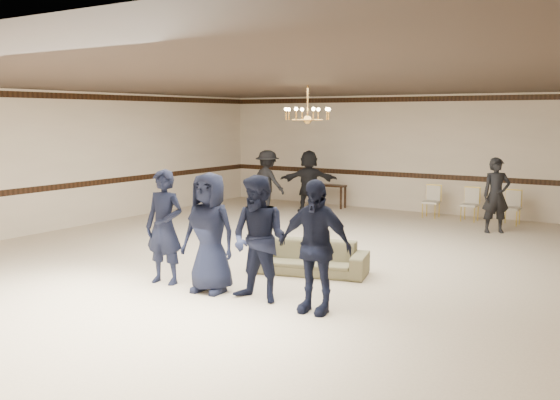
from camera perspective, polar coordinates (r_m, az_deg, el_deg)
The scene contains 16 objects.
room at distance 11.16m, azimuth -0.08°, elevation 2.45°, with size 12.01×14.01×3.21m.
chair_rail at distance 17.48m, azimuth 12.42°, elevation 2.20°, with size 12.00×0.02×0.14m, color black.
crown_molding at distance 17.41m, azimuth 12.62°, elevation 9.02°, with size 12.00×0.02×0.14m, color black.
chandelier at distance 11.97m, azimuth 2.55°, elevation 8.91°, with size 0.94×0.94×0.89m, color #C38D3E, non-canonical shape.
boy_a at distance 9.90m, azimuth -10.55°, elevation -2.44°, with size 0.66×0.43×1.80m, color black.
boy_b at distance 9.31m, azimuth -6.50°, elevation -2.99°, with size 0.88×0.57×1.80m, color black.
boy_c at distance 8.78m, azimuth -1.93°, elevation -3.60°, with size 0.88×0.68×1.80m, color black.
boy_d at distance 8.31m, azimuth 3.20°, elevation -4.25°, with size 1.06×0.44×1.80m, color black.
settee at distance 10.46m, azimuth 2.86°, elevation -5.28°, with size 1.87×0.73×0.55m, color brown.
adult_left at distance 16.95m, azimuth -1.16°, elevation 1.70°, with size 1.10×0.63×1.70m, color black.
adult_mid at distance 17.07m, azimuth 2.66°, elevation 1.74°, with size 1.58×0.50×1.70m, color black.
adult_right at distance 14.80m, azimuth 19.20°, elevation 0.40°, with size 0.62×0.41×1.70m, color black.
banquet_chair_left at distance 16.59m, azimuth 13.68°, elevation -0.16°, with size 0.40×0.40×0.83m, color beige, non-canonical shape.
banquet_chair_mid at distance 16.29m, azimuth 17.00°, elevation -0.42°, with size 0.40×0.40×0.83m, color beige, non-canonical shape.
banquet_chair_right at distance 16.06m, azimuth 20.43°, elevation -0.68°, with size 0.40×0.40×0.83m, color beige, non-canonical shape.
console_table at distance 17.96m, azimuth 4.80°, elevation 0.35°, with size 0.79×0.33×0.66m, color #342011.
Camera 1 is at (6.02, -9.35, 2.62)m, focal length 39.90 mm.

